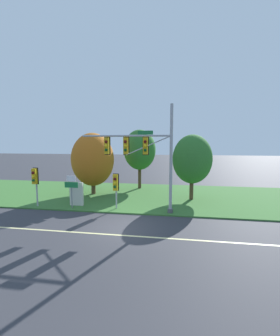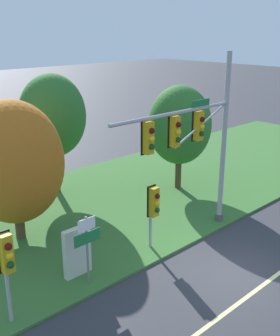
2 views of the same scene
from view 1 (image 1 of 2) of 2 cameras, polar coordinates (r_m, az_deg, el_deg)
name	(u,v)px [view 1 (image 1 of 2)]	position (r m, az deg, el deg)	size (l,w,h in m)	color
ground_plane	(118,227)	(14.49, -5.65, -14.66)	(160.00, 160.00, 0.00)	#333338
lane_stripe	(112,235)	(13.42, -7.00, -16.45)	(36.00, 0.16, 0.01)	beige
grass_verge	(139,195)	(22.20, -0.22, -6.94)	(48.00, 11.50, 0.10)	#386B2D
traffic_signal_mast	(144,152)	(16.29, 0.92, 4.09)	(6.78, 0.49, 7.80)	#9EA0A5
pedestrian_signal_near_kerb	(35,179)	(19.62, -25.13, -2.45)	(0.46, 0.55, 3.13)	#9EA0A5
pedestrian_signal_further_along	(116,184)	(17.28, -6.22, -4.12)	(0.46, 0.55, 2.75)	#9EA0A5
route_sign_post	(71,186)	(18.32, -17.04, -4.41)	(1.09, 0.08, 2.61)	slate
tree_nearest_road	(93,160)	(22.56, -11.91, 2.10)	(4.16, 4.16, 6.04)	#4C3823
tree_left_of_mast	(140,150)	(24.83, -0.09, 4.60)	(3.54, 3.54, 6.51)	#4C3823
tree_behind_signpost	(192,159)	(20.44, 13.12, 2.18)	(3.48, 3.48, 5.82)	#4C3823
info_kiosk	(77,194)	(19.12, -15.81, -6.35)	(1.10, 0.24, 1.90)	beige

